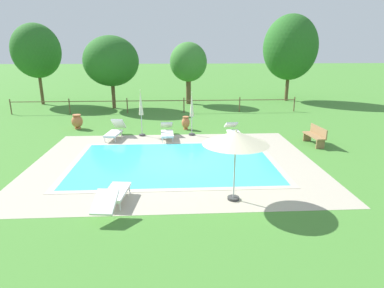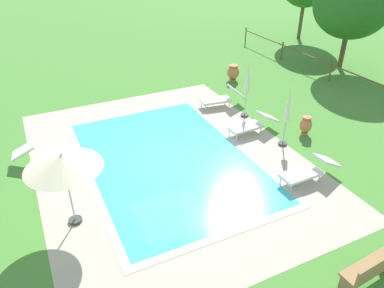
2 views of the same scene
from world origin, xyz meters
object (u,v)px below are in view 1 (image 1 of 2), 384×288
object	(u,v)px
terracotta_urn_by_tree	(77,121)
tree_west_mid	(36,51)
sun_lounger_north_far	(115,131)
patio_umbrella_open_foreground	(236,138)
tree_centre	(188,62)
wooden_bench_lawn_side	(315,135)
tree_far_west	(290,48)
sun_lounger_north_mid	(233,131)
tree_east_mid	(111,61)
patio_umbrella_closed_row_mid_east	(141,106)
sun_lounger_north_end	(113,195)
sun_lounger_north_near_steps	(167,131)
terracotta_urn_near_fence	(186,122)
patio_umbrella_closed_row_west	(192,109)

from	to	relation	value
terracotta_urn_by_tree	tree_west_mid	world-z (taller)	tree_west_mid
sun_lounger_north_far	patio_umbrella_open_foreground	bearing A→B (deg)	-56.72
tree_west_mid	tree_centre	size ratio (longest dim) A/B	1.29
wooden_bench_lawn_side	tree_far_west	distance (m)	14.00
sun_lounger_north_mid	tree_west_mid	xyz separation A→B (m)	(-13.52, 10.92, 3.78)
sun_lounger_north_mid	tree_east_mid	bearing A→B (deg)	130.39
patio_umbrella_closed_row_mid_east	tree_west_mid	world-z (taller)	tree_west_mid
sun_lounger_north_mid	patio_umbrella_open_foreground	size ratio (longest dim) A/B	0.95
sun_lounger_north_end	patio_umbrella_open_foreground	bearing A→B (deg)	3.55
sun_lounger_north_far	sun_lounger_north_end	xyz separation A→B (m)	(1.21, -7.46, -0.03)
terracotta_urn_by_tree	tree_far_west	xyz separation A→B (m)	(15.11, 9.30, 3.95)
sun_lounger_north_near_steps	tree_east_mid	xyz separation A→B (m)	(-4.12, 8.64, 3.09)
terracotta_urn_near_fence	tree_east_mid	distance (m)	9.12
sun_lounger_north_mid	sun_lounger_north_end	xyz separation A→B (m)	(-4.78, -7.14, -0.00)
sun_lounger_north_far	tree_east_mid	size ratio (longest dim) A/B	0.39
tree_west_mid	tree_east_mid	distance (m)	6.44
sun_lounger_north_end	terracotta_urn_near_fence	world-z (taller)	terracotta_urn_near_fence
sun_lounger_north_mid	terracotta_urn_by_tree	xyz separation A→B (m)	(-8.43, 2.39, 0.08)
sun_lounger_north_mid	sun_lounger_north_end	distance (m)	8.59
sun_lounger_north_near_steps	tree_far_west	size ratio (longest dim) A/B	0.30
sun_lounger_north_mid	tree_centre	world-z (taller)	tree_centre
patio_umbrella_closed_row_west	tree_far_west	xyz separation A→B (m)	(8.76, 11.04, 2.97)
tree_west_mid	sun_lounger_north_near_steps	bearing A→B (deg)	-46.64
patio_umbrella_closed_row_west	patio_umbrella_closed_row_mid_east	xyz separation A→B (m)	(-2.59, 0.02, 0.13)
terracotta_urn_near_fence	terracotta_urn_by_tree	world-z (taller)	terracotta_urn_by_tree
patio_umbrella_closed_row_west	terracotta_urn_by_tree	xyz separation A→B (m)	(-6.35, 1.73, -0.97)
sun_lounger_north_near_steps	sun_lounger_north_mid	size ratio (longest dim) A/B	1.01
terracotta_urn_near_fence	terracotta_urn_by_tree	size ratio (longest dim) A/B	0.91
sun_lounger_north_end	patio_umbrella_open_foreground	world-z (taller)	patio_umbrella_open_foreground
tree_far_west	tree_east_mid	distance (m)	14.48
patio_umbrella_closed_row_west	wooden_bench_lawn_side	world-z (taller)	patio_umbrella_closed_row_west
sun_lounger_north_mid	wooden_bench_lawn_side	bearing A→B (deg)	-20.99
sun_lounger_north_end	patio_umbrella_open_foreground	distance (m)	3.89
patio_umbrella_open_foreground	tree_west_mid	bearing A→B (deg)	124.56
tree_centre	tree_east_mid	world-z (taller)	tree_east_mid
tree_far_west	tree_west_mid	xyz separation A→B (m)	(-20.20, -0.78, -0.25)
sun_lounger_north_mid	terracotta_urn_by_tree	distance (m)	8.76
sun_lounger_north_near_steps	sun_lounger_north_far	distance (m)	2.63
sun_lounger_north_far	patio_umbrella_closed_row_west	xyz separation A→B (m)	(3.91, 0.34, 1.03)
patio_umbrella_closed_row_mid_east	terracotta_urn_near_fence	distance (m)	2.86
sun_lounger_north_mid	terracotta_urn_near_fence	world-z (taller)	terracotta_urn_near_fence
sun_lounger_north_far	sun_lounger_north_near_steps	bearing A→B (deg)	-3.52
sun_lounger_north_far	tree_far_west	size ratio (longest dim) A/B	0.29
patio_umbrella_open_foreground	wooden_bench_lawn_side	size ratio (longest dim) A/B	1.43
sun_lounger_north_end	patio_umbrella_closed_row_mid_east	world-z (taller)	patio_umbrella_closed_row_mid_east
sun_lounger_north_mid	sun_lounger_north_far	size ratio (longest dim) A/B	1.03
sun_lounger_north_far	sun_lounger_north_end	size ratio (longest dim) A/B	0.95
sun_lounger_north_near_steps	patio_umbrella_closed_row_mid_east	world-z (taller)	patio_umbrella_closed_row_mid_east
sun_lounger_north_near_steps	sun_lounger_north_end	xyz separation A→B (m)	(-1.42, -7.30, -0.00)
tree_east_mid	sun_lounger_north_end	bearing A→B (deg)	-80.38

